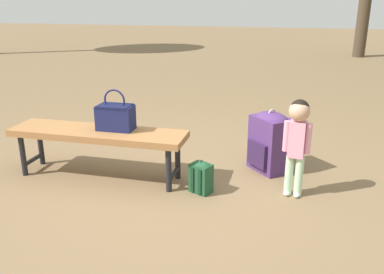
% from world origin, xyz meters
% --- Properties ---
extents(ground_plane, '(40.00, 40.00, 0.00)m').
position_xyz_m(ground_plane, '(0.00, 0.00, 0.00)').
color(ground_plane, brown).
rests_on(ground_plane, ground).
extents(park_bench, '(1.60, 0.42, 0.45)m').
position_xyz_m(park_bench, '(-0.72, 0.12, 0.39)').
color(park_bench, '#9E6B3D').
rests_on(park_bench, ground).
extents(handbag, '(0.32, 0.18, 0.37)m').
position_xyz_m(handbag, '(-0.57, 0.18, 0.58)').
color(handbag, '#191E4C').
rests_on(handbag, park_bench).
extents(child_standing, '(0.22, 0.17, 0.82)m').
position_xyz_m(child_standing, '(1.00, 0.15, 0.54)').
color(child_standing, '#B2D8B2').
rests_on(child_standing, ground).
extents(backpack_large, '(0.43, 0.44, 0.60)m').
position_xyz_m(backpack_large, '(0.77, 0.64, 0.30)').
color(backpack_large, '#4C2D66').
rests_on(backpack_large, ground).
extents(backpack_small, '(0.21, 0.19, 0.29)m').
position_xyz_m(backpack_small, '(0.24, 0.02, 0.15)').
color(backpack_small, '#1E4C2D').
rests_on(backpack_small, ground).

